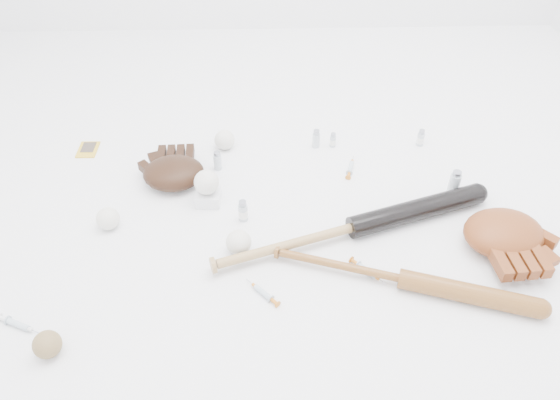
{
  "coord_description": "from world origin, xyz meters",
  "views": [
    {
      "loc": [
        -0.02,
        -1.24,
        1.24
      ],
      "look_at": [
        0.02,
        0.08,
        0.06
      ],
      "focal_mm": 35.0,
      "sensor_mm": 36.0,
      "label": 1
    }
  ],
  "objects_px": {
    "bat_dark": "(353,227)",
    "bat_wood": "(402,279)",
    "pedestal": "(208,197)",
    "glove_dark": "(174,173)"
  },
  "relations": [
    {
      "from": "pedestal",
      "to": "bat_wood",
      "type": "bearing_deg",
      "value": -33.1
    },
    {
      "from": "bat_dark",
      "to": "glove_dark",
      "type": "distance_m",
      "value": 0.66
    },
    {
      "from": "bat_wood",
      "to": "glove_dark",
      "type": "relative_size",
      "value": 3.16
    },
    {
      "from": "bat_dark",
      "to": "glove_dark",
      "type": "height_order",
      "value": "glove_dark"
    },
    {
      "from": "bat_dark",
      "to": "pedestal",
      "type": "distance_m",
      "value": 0.5
    },
    {
      "from": "glove_dark",
      "to": "pedestal",
      "type": "distance_m",
      "value": 0.17
    },
    {
      "from": "bat_wood",
      "to": "pedestal",
      "type": "bearing_deg",
      "value": 164.84
    },
    {
      "from": "bat_wood",
      "to": "pedestal",
      "type": "distance_m",
      "value": 0.69
    },
    {
      "from": "bat_dark",
      "to": "bat_wood",
      "type": "distance_m",
      "value": 0.24
    },
    {
      "from": "bat_wood",
      "to": "glove_dark",
      "type": "xyz_separation_m",
      "value": [
        -0.71,
        0.48,
        0.02
      ]
    }
  ]
}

